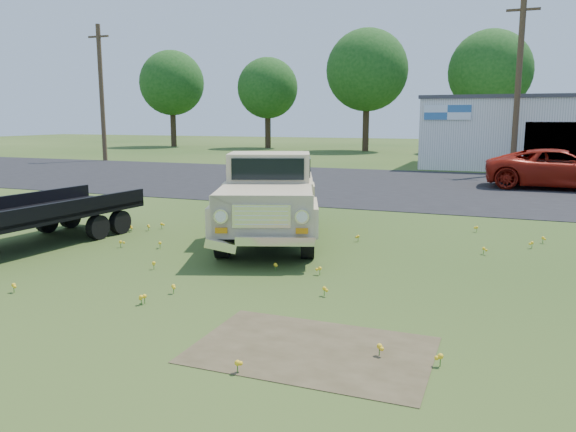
{
  "coord_description": "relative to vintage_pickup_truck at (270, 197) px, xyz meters",
  "views": [
    {
      "loc": [
        3.66,
        -9.41,
        2.93
      ],
      "look_at": [
        -0.38,
        1.0,
        0.96
      ],
      "focal_mm": 35.0,
      "sensor_mm": 36.0,
      "label": 1
    }
  ],
  "objects": [
    {
      "name": "ground",
      "position": [
        1.58,
        -2.86,
        -1.06
      ],
      "size": [
        140.0,
        140.0,
        0.0
      ],
      "primitive_type": "plane",
      "color": "#264115",
      "rests_on": "ground"
    },
    {
      "name": "asphalt_lot",
      "position": [
        1.58,
        12.14,
        -1.06
      ],
      "size": [
        90.0,
        14.0,
        0.02
      ],
      "primitive_type": "cube",
      "color": "black",
      "rests_on": "ground"
    },
    {
      "name": "dirt_patch_a",
      "position": [
        3.08,
        -5.86,
        -1.06
      ],
      "size": [
        3.0,
        2.0,
        0.01
      ],
      "primitive_type": "cube",
      "color": "#433A24",
      "rests_on": "ground"
    },
    {
      "name": "dirt_patch_b",
      "position": [
        -0.42,
        0.64,
        -1.06
      ],
      "size": [
        2.2,
        1.6,
        0.01
      ],
      "primitive_type": "cube",
      "color": "#433A24",
      "rests_on": "ground"
    },
    {
      "name": "commercial_building",
      "position": [
        7.57,
        24.14,
        1.04
      ],
      "size": [
        14.2,
        8.2,
        4.15
      ],
      "color": "beige",
      "rests_on": "ground"
    },
    {
      "name": "utility_pole_west",
      "position": [
        -20.42,
        19.14,
        3.54
      ],
      "size": [
        1.6,
        0.3,
        9.0
      ],
      "color": "#43331F",
      "rests_on": "ground"
    },
    {
      "name": "utility_pole_mid",
      "position": [
        5.58,
        19.14,
        3.54
      ],
      "size": [
        1.6,
        0.3,
        9.0
      ],
      "color": "#43331F",
      "rests_on": "ground"
    },
    {
      "name": "treeline_a",
      "position": [
        -26.42,
        37.14,
        5.24
      ],
      "size": [
        6.4,
        6.4,
        9.52
      ],
      "color": "#372719",
      "rests_on": "ground"
    },
    {
      "name": "treeline_b",
      "position": [
        -16.42,
        38.14,
        4.61
      ],
      "size": [
        5.76,
        5.76,
        8.57
      ],
      "color": "#372719",
      "rests_on": "ground"
    },
    {
      "name": "treeline_c",
      "position": [
        -6.42,
        36.64,
        5.88
      ],
      "size": [
        7.04,
        7.04,
        10.47
      ],
      "color": "#372719",
      "rests_on": "ground"
    },
    {
      "name": "treeline_d",
      "position": [
        3.58,
        37.64,
        5.56
      ],
      "size": [
        6.72,
        6.72,
        10.0
      ],
      "color": "#372719",
      "rests_on": "ground"
    },
    {
      "name": "vintage_pickup_truck",
      "position": [
        0.0,
        0.0,
        0.0
      ],
      "size": [
        4.1,
        6.25,
        2.12
      ],
      "primitive_type": null,
      "rotation": [
        0.0,
        0.0,
        0.34
      ],
      "color": "#CAB287",
      "rests_on": "ground"
    },
    {
      "name": "flatbed_trailer",
      "position": [
        -4.94,
        -2.7,
        -0.21
      ],
      "size": [
        2.68,
        6.37,
        1.69
      ],
      "primitive_type": null,
      "rotation": [
        0.0,
        0.0,
        -0.1
      ],
      "color": "black",
      "rests_on": "ground"
    },
    {
      "name": "red_pickup",
      "position": [
        7.35,
        13.41,
        -0.24
      ],
      "size": [
        5.86,
        2.71,
        1.63
      ],
      "primitive_type": "imported",
      "rotation": [
        0.0,
        0.0,
        1.57
      ],
      "color": "maroon",
      "rests_on": "ground"
    }
  ]
}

